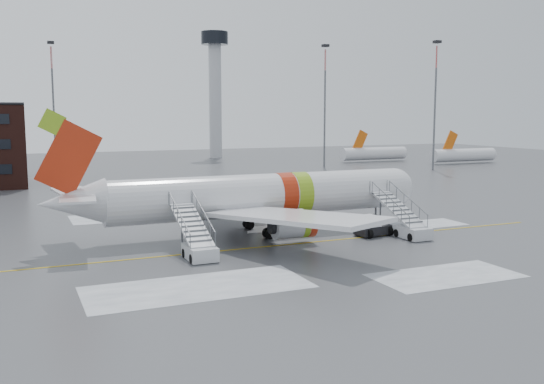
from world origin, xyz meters
name	(u,v)px	position (x,y,z in m)	size (l,w,h in m)	color
ground	(233,247)	(0.00, 0.00, 0.00)	(260.00, 260.00, 0.00)	#494C4F
airliner	(253,196)	(3.47, 4.26, 3.42)	(35.03, 32.97, 11.18)	silver
airstair_fwd	(407,225)	(15.42, -2.27, 1.06)	(2.05, 7.70, 3.48)	silver
airstair_aft	(197,243)	(-3.73, -2.27, 1.06)	(2.05, 7.70, 3.48)	silver
pushback_tug	(372,227)	(12.79, -0.66, 0.81)	(3.38, 2.69, 1.83)	black
control_tower	(215,80)	(30.00, 95.00, 18.75)	(6.40, 6.40, 30.00)	#B2B5BA
light_mast_far_ne	(325,98)	(42.00, 62.00, 13.84)	(1.20, 1.20, 24.25)	#595B60
light_mast_far_n	(53,97)	(-8.00, 78.00, 13.84)	(1.20, 1.20, 24.25)	#595B60
light_mast_far_e	(435,97)	(58.00, 48.00, 13.84)	(1.20, 1.20, 24.25)	#595B60
distant_aircraft	(402,163)	(62.50, 64.00, 0.00)	(35.00, 18.00, 8.00)	#D8590C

